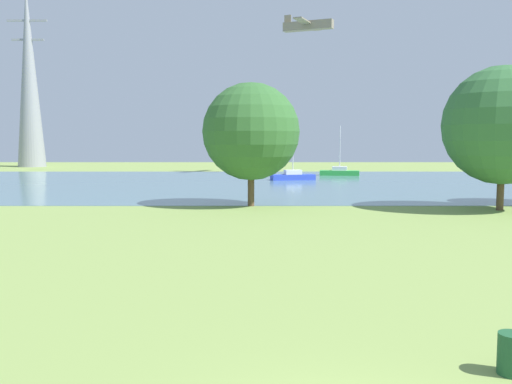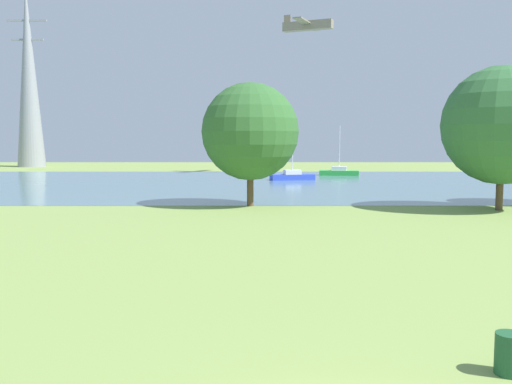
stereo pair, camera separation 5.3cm
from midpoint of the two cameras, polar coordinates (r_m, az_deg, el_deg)
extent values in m
plane|color=#7F994C|center=(29.91, 2.45, -3.25)|extent=(160.00, 160.00, 0.00)
cylinder|color=#1E512D|center=(12.18, 24.31, -14.70)|extent=(0.56, 0.56, 0.80)
cube|color=slate|center=(57.73, 1.20, 0.93)|extent=(140.00, 40.00, 0.02)
cube|color=blue|center=(61.91, 3.59, 1.51)|extent=(5.01, 2.53, 0.60)
cube|color=white|center=(61.88, 3.59, 2.02)|extent=(2.00, 1.47, 0.50)
cylinder|color=silver|center=(61.77, 3.61, 4.77)|extent=(0.10, 0.10, 6.44)
cube|color=green|center=(70.20, 8.30, 1.92)|extent=(5.00, 2.40, 0.60)
cube|color=white|center=(70.17, 8.31, 2.37)|extent=(1.98, 1.43, 0.50)
cylinder|color=silver|center=(70.09, 8.34, 4.42)|extent=(0.10, 0.10, 5.52)
cylinder|color=brown|center=(37.68, -0.69, 0.62)|extent=(0.44, 0.44, 2.71)
sphere|color=#32652F|center=(37.56, -0.69, 6.15)|extent=(6.49, 6.49, 6.49)
cylinder|color=brown|center=(38.62, 23.35, 0.32)|extent=(0.44, 0.44, 2.75)
sphere|color=#346938|center=(38.50, 23.57, 6.22)|extent=(7.42, 7.42, 7.42)
cone|color=gray|center=(99.30, -22.16, 10.82)|extent=(4.40, 4.40, 29.16)
cube|color=gray|center=(100.56, -22.34, 15.79)|extent=(6.40, 0.30, 0.30)
cube|color=gray|center=(100.04, -22.28, 14.10)|extent=(5.20, 0.30, 0.30)
cube|color=gray|center=(74.06, 5.13, 16.43)|extent=(6.32, 3.53, 1.10)
cube|color=gray|center=(74.10, 5.13, 16.58)|extent=(4.32, 8.15, 0.16)
cube|color=gray|center=(75.08, 3.07, 16.91)|extent=(0.87, 0.46, 1.50)
camera|label=1|loc=(0.03, -90.06, -0.01)|focal=39.49mm
camera|label=2|loc=(0.03, 89.94, 0.01)|focal=39.49mm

